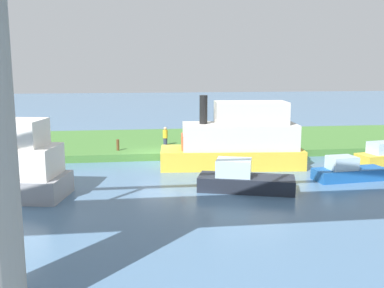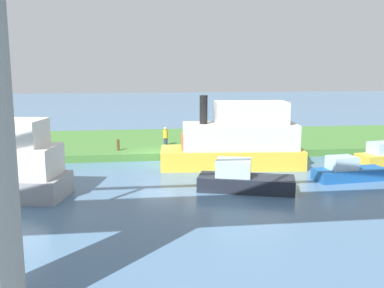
# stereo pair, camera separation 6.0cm
# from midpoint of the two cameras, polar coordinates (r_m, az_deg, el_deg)

# --- Properties ---
(ground_plane) EXTENTS (160.00, 160.00, 0.00)m
(ground_plane) POSITION_cam_midpoint_polar(r_m,az_deg,el_deg) (30.33, -4.44, -2.18)
(ground_plane) COLOR #4C7093
(grassy_bank) EXTENTS (80.00, 12.00, 0.50)m
(grassy_bank) POSITION_cam_midpoint_polar(r_m,az_deg,el_deg) (36.17, -4.95, 0.20)
(grassy_bank) COLOR #427533
(grassy_bank) RESTS_ON ground
(person_on_bank) EXTENTS (0.38, 0.38, 1.39)m
(person_on_bank) POSITION_cam_midpoint_polar(r_m,az_deg,el_deg) (33.33, -3.37, 1.04)
(person_on_bank) COLOR #2D334C
(person_on_bank) RESTS_ON grassy_bank
(mooring_post) EXTENTS (0.20, 0.20, 0.79)m
(mooring_post) POSITION_cam_midpoint_polar(r_m,az_deg,el_deg) (31.68, -9.44, -0.11)
(mooring_post) COLOR brown
(mooring_post) RESTS_ON grassy_bank
(houseboat_blue) EXTENTS (9.21, 3.81, 4.59)m
(houseboat_blue) POSITION_cam_midpoint_polar(r_m,az_deg,el_deg) (28.32, 5.81, 0.43)
(houseboat_blue) COLOR gold
(houseboat_blue) RESTS_ON ground
(motorboat_white) EXTENTS (5.21, 3.15, 1.64)m
(motorboat_white) POSITION_cam_midpoint_polar(r_m,az_deg,el_deg) (23.13, 6.66, -4.57)
(motorboat_white) COLOR #1E232D
(motorboat_white) RESTS_ON ground
(motorboat_red) EXTENTS (4.27, 1.91, 1.38)m
(motorboat_red) POSITION_cam_midpoint_polar(r_m,az_deg,el_deg) (26.64, 19.50, -3.35)
(motorboat_red) COLOR #195199
(motorboat_red) RESTS_ON ground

